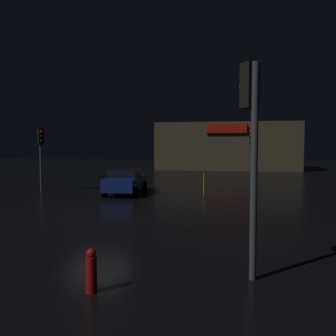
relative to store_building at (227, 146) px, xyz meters
name	(u,v)px	position (x,y,z in m)	size (l,w,h in m)	color
ground_plane	(98,215)	(-4.42, -31.14, -2.78)	(120.00, 120.00, 0.00)	black
store_building	(227,146)	(0.00, 0.00, 0.00)	(16.57, 8.40, 5.55)	brown
traffic_signal_main	(253,144)	(2.01, -24.62, 0.16)	(0.42, 0.42, 3.82)	#595B60
traffic_signal_opposite	(41,146)	(-10.73, -24.53, 0.06)	(0.42, 0.42, 3.88)	#595B60
traffic_signal_cross_left	(251,128)	(1.40, -37.11, 0.40)	(0.42, 0.42, 4.53)	#595B60
car_near	(126,181)	(-5.31, -24.55, -2.03)	(2.22, 4.54, 1.46)	navy
fire_hydrant	(91,271)	(-1.60, -38.46, -2.36)	(0.22, 0.22, 0.86)	red
bollard_kerb_b	(204,184)	(-0.71, -24.14, -2.14)	(0.08, 0.08, 1.29)	gold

